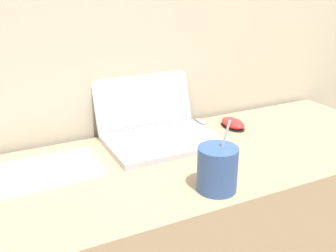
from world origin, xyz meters
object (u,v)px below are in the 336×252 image
Objects in this scene: computer_mouse at (233,124)px; usb_stick at (201,122)px; laptop at (156,126)px; external_keyboard at (19,176)px; drink_cup at (217,168)px.

computer_mouse reaches higher than usb_stick.
laptop is 5.94× the size of usb_stick.
external_keyboard is at bearing -167.06° from usb_stick.
computer_mouse reaches higher than external_keyboard.
drink_cup is at bearing -116.17° from usb_stick.
computer_mouse is at bearing -5.39° from laptop.
external_keyboard is (-0.45, -0.09, -0.03)m from laptop.
drink_cup is 0.49m from usb_stick.
external_keyboard is (-0.75, -0.06, -0.00)m from computer_mouse.
usb_stick is at bearing 63.83° from drink_cup.
laptop is at bearing 90.03° from drink_cup.
computer_mouse is at bearing 49.47° from drink_cup.
drink_cup reaches higher than computer_mouse.
laptop is at bearing 174.61° from computer_mouse.
drink_cup is 0.46m from computer_mouse.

